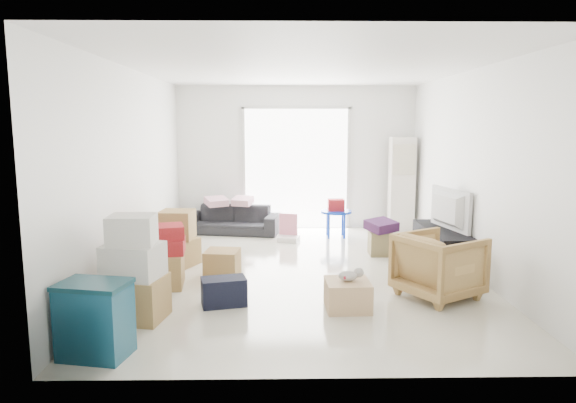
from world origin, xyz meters
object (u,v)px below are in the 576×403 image
(kids_table, at_px, (336,210))
(armchair, at_px, (439,262))
(ac_tower, at_px, (402,185))
(storage_bins, at_px, (95,319))
(television, at_px, (443,224))
(wood_crate, at_px, (348,295))
(ottoman, at_px, (381,243))
(tv_console, at_px, (442,246))
(sofa, at_px, (232,215))

(kids_table, bearing_deg, armchair, -75.61)
(ac_tower, height_order, armchair, ac_tower)
(storage_bins, distance_m, kids_table, 5.37)
(television, xyz_separation_m, storage_bins, (-3.90, -2.90, -0.24))
(armchair, relative_size, wood_crate, 1.76)
(storage_bins, distance_m, ottoman, 4.65)
(ac_tower, distance_m, tv_console, 2.41)
(sofa, height_order, wood_crate, sofa)
(storage_bins, height_order, ottoman, storage_bins)
(ac_tower, xyz_separation_m, tv_console, (0.05, -2.33, -0.62))
(armchair, bearing_deg, storage_bins, 82.56)
(ac_tower, distance_m, television, 2.35)
(storage_bins, relative_size, ottoman, 1.87)
(tv_console, height_order, wood_crate, tv_console)
(television, distance_m, sofa, 3.87)
(tv_console, bearing_deg, kids_table, 126.17)
(ac_tower, xyz_separation_m, sofa, (-3.14, -0.15, -0.54))
(sofa, xyz_separation_m, storage_bins, (-0.71, -5.07, -0.00))
(ac_tower, bearing_deg, wood_crate, -110.52)
(television, distance_m, wood_crate, 2.43)
(ac_tower, height_order, kids_table, ac_tower)
(tv_console, relative_size, television, 1.53)
(tv_console, distance_m, sofa, 3.86)
(armchair, relative_size, ottoman, 2.33)
(television, height_order, kids_table, kids_table)
(wood_crate, bearing_deg, ottoman, 70.62)
(armchair, bearing_deg, television, -49.97)
(ac_tower, xyz_separation_m, wood_crate, (-1.54, -4.11, -0.72))
(storage_bins, xyz_separation_m, ottoman, (3.13, 3.43, -0.16))
(storage_bins, bearing_deg, kids_table, 61.29)
(ottoman, height_order, kids_table, kids_table)
(sofa, height_order, ottoman, sofa)
(television, height_order, storage_bins, storage_bins)
(tv_console, bearing_deg, armchair, -109.13)
(television, relative_size, sofa, 0.58)
(sofa, bearing_deg, ottoman, -23.97)
(kids_table, bearing_deg, ac_tower, 22.08)
(tv_console, relative_size, kids_table, 2.26)
(sofa, height_order, storage_bins, sofa)
(sofa, distance_m, ottoman, 2.92)
(ac_tower, relative_size, ottoman, 4.94)
(ottoman, xyz_separation_m, wood_crate, (-0.82, -2.32, -0.02))
(ac_tower, height_order, ottoman, ac_tower)
(ac_tower, xyz_separation_m, armchair, (-0.44, -3.75, -0.46))
(kids_table, bearing_deg, ottoman, -66.55)
(kids_table, bearing_deg, television, -53.83)
(ac_tower, relative_size, storage_bins, 2.65)
(television, xyz_separation_m, sofa, (-3.19, 2.18, -0.24))
(television, xyz_separation_m, wood_crate, (-1.59, -1.79, -0.42))
(armchair, relative_size, kids_table, 1.22)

